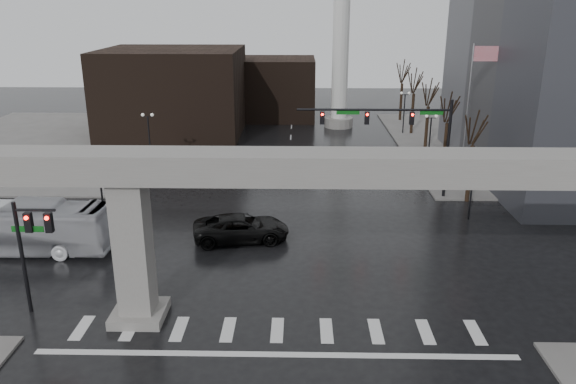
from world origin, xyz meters
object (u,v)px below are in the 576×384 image
object	(u,v)px
signal_mast_arm	(401,127)
far_car	(263,161)
city_bus	(17,227)
pickup_truck	(241,228)

from	to	relation	value
signal_mast_arm	far_car	size ratio (longest dim) A/B	2.61
signal_mast_arm	city_bus	size ratio (longest dim) A/B	1.02
city_bus	far_car	bearing A→B (deg)	-35.47
pickup_truck	signal_mast_arm	bearing A→B (deg)	-61.43
pickup_truck	city_bus	size ratio (longest dim) A/B	0.53
signal_mast_arm	city_bus	distance (m)	28.34
pickup_truck	far_car	distance (m)	16.89
signal_mast_arm	far_car	xyz separation A→B (m)	(-11.40, 7.91, -5.04)
signal_mast_arm	pickup_truck	distance (m)	15.64
pickup_truck	far_car	world-z (taller)	pickup_truck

